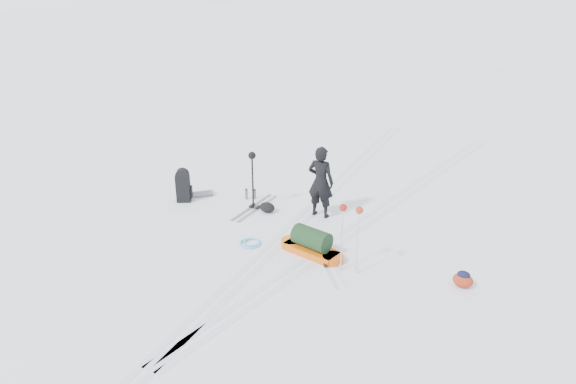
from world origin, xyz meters
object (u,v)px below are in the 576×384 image
object	(u,v)px
expedition_rucksack	(186,186)
pulk_sled	(312,244)
skier	(321,182)
ski_poles_black	(252,163)

from	to	relation	value
expedition_rucksack	pulk_sled	bearing A→B (deg)	-42.71
skier	expedition_rucksack	bearing A→B (deg)	12.40
skier	ski_poles_black	size ratio (longest dim) A/B	1.18
expedition_rucksack	ski_poles_black	size ratio (longest dim) A/B	0.62
pulk_sled	ski_poles_black	world-z (taller)	ski_poles_black
expedition_rucksack	ski_poles_black	bearing A→B (deg)	-17.09
skier	ski_poles_black	world-z (taller)	skier
skier	pulk_sled	xyz separation A→B (m)	(0.67, -1.73, -0.65)
skier	pulk_sled	bearing A→B (deg)	108.46
skier	pulk_sled	size ratio (longest dim) A/B	1.10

